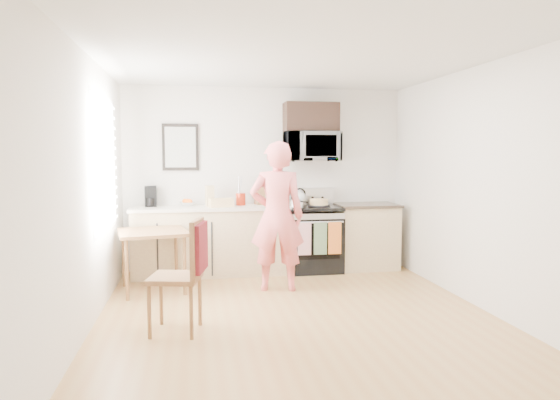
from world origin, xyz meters
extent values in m
plane|color=#AA7841|center=(0.00, 0.00, 0.00)|extent=(4.60, 4.60, 0.00)
cube|color=silver|center=(0.00, 2.30, 1.30)|extent=(4.00, 0.04, 2.60)
cube|color=silver|center=(0.00, -2.30, 1.30)|extent=(4.00, 0.04, 2.60)
cube|color=silver|center=(-2.00, 0.00, 1.30)|extent=(0.04, 4.60, 2.60)
cube|color=silver|center=(2.00, 0.00, 1.30)|extent=(0.04, 4.60, 2.60)
cube|color=silver|center=(0.00, 0.00, 2.60)|extent=(4.00, 4.60, 0.04)
cube|color=silver|center=(-1.98, 0.80, 1.55)|extent=(0.02, 1.40, 1.50)
cube|color=white|center=(-1.97, 0.80, 1.55)|extent=(0.01, 1.30, 1.40)
cube|color=tan|center=(-0.80, 2.00, 0.45)|extent=(2.10, 0.60, 0.90)
cube|color=#EEE3CD|center=(-0.80, 2.00, 0.92)|extent=(2.14, 0.64, 0.04)
cube|color=tan|center=(1.43, 2.00, 0.45)|extent=(0.84, 0.60, 0.90)
cube|color=black|center=(1.43, 2.00, 0.92)|extent=(0.88, 0.64, 0.04)
cube|color=black|center=(0.63, 1.97, 0.39)|extent=(0.76, 0.65, 0.77)
cube|color=black|center=(0.63, 1.66, 0.45)|extent=(0.61, 0.02, 0.45)
cube|color=silver|center=(0.63, 1.66, 0.78)|extent=(0.74, 0.02, 0.14)
cylinder|color=silver|center=(0.63, 1.61, 0.74)|extent=(0.68, 0.02, 0.02)
cube|color=black|center=(0.63, 1.97, 0.90)|extent=(0.76, 0.65, 0.04)
cube|color=silver|center=(0.63, 2.25, 1.04)|extent=(0.76, 0.08, 0.24)
cube|color=white|center=(0.43, 1.61, 0.52)|extent=(0.18, 0.02, 0.44)
cube|color=#536D48|center=(0.65, 1.61, 0.52)|extent=(0.18, 0.02, 0.44)
cube|color=#CF5A1F|center=(0.85, 1.61, 0.52)|extent=(0.18, 0.02, 0.44)
imported|color=silver|center=(0.63, 2.08, 1.76)|extent=(0.76, 0.51, 0.42)
cube|color=black|center=(0.63, 2.12, 2.18)|extent=(0.76, 0.35, 0.40)
cube|color=black|center=(-1.20, 2.28, 1.75)|extent=(0.50, 0.03, 0.65)
cube|color=#A4AAA0|center=(-1.20, 2.26, 1.75)|extent=(0.42, 0.01, 0.56)
cube|color=#A4230E|center=(0.05, 2.28, 1.30)|extent=(0.20, 0.02, 0.20)
imported|color=#D43A3A|center=(-0.04, 1.05, 0.90)|extent=(0.71, 0.52, 1.81)
cube|color=brown|center=(-1.52, 1.26, 0.72)|extent=(0.78, 0.78, 0.04)
cylinder|color=brown|center=(-1.78, 0.88, 0.35)|extent=(0.04, 0.04, 0.70)
cylinder|color=brown|center=(-1.14, 1.00, 0.35)|extent=(0.04, 0.04, 0.70)
cylinder|color=brown|center=(-1.90, 1.52, 0.35)|extent=(0.04, 0.04, 0.70)
cylinder|color=brown|center=(-1.26, 1.64, 0.35)|extent=(0.04, 0.04, 0.70)
cube|color=brown|center=(-1.21, -0.23, 0.51)|extent=(0.53, 0.53, 0.04)
cube|color=brown|center=(-1.00, -0.27, 0.79)|extent=(0.14, 0.44, 0.53)
cube|color=#53110E|center=(-0.97, -0.28, 0.80)|extent=(0.15, 0.41, 0.45)
cylinder|color=brown|center=(-1.43, -0.37, 0.24)|extent=(0.04, 0.04, 0.49)
cylinder|color=brown|center=(-1.06, -0.45, 0.24)|extent=(0.04, 0.04, 0.49)
cylinder|color=brown|center=(-1.35, 0.00, 0.24)|extent=(0.04, 0.04, 0.49)
cylinder|color=brown|center=(-0.98, -0.08, 0.24)|extent=(0.04, 0.04, 0.49)
cube|color=brown|center=(-0.10, 2.14, 1.06)|extent=(0.14, 0.18, 0.25)
cylinder|color=#A4230E|center=(-0.38, 2.10, 1.02)|extent=(0.13, 0.13, 0.17)
imported|color=silver|center=(-1.12, 2.14, 0.97)|extent=(0.23, 0.23, 0.05)
cube|color=tan|center=(-0.81, 2.04, 1.08)|extent=(0.12, 0.12, 0.28)
cube|color=black|center=(-1.61, 2.15, 1.08)|extent=(0.17, 0.20, 0.28)
cylinder|color=black|center=(-1.61, 2.07, 1.01)|extent=(0.10, 0.10, 0.10)
cube|color=tan|center=(-0.67, 1.90, 1.00)|extent=(0.35, 0.21, 0.12)
cylinder|color=black|center=(0.70, 1.91, 0.93)|extent=(0.31, 0.31, 0.02)
cylinder|color=tan|center=(0.70, 1.91, 0.99)|extent=(0.26, 0.26, 0.08)
sphere|color=silver|center=(0.48, 2.17, 1.02)|extent=(0.19, 0.19, 0.19)
cone|color=silver|center=(0.48, 2.17, 1.12)|extent=(0.06, 0.06, 0.06)
torus|color=black|center=(0.48, 2.17, 1.08)|extent=(0.17, 0.02, 0.17)
cylinder|color=silver|center=(0.36, 1.79, 0.98)|extent=(0.21, 0.21, 0.10)
cylinder|color=black|center=(0.42, 1.65, 1.02)|extent=(0.09, 0.18, 0.02)
camera|label=1|loc=(-1.01, -4.85, 1.65)|focal=32.00mm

